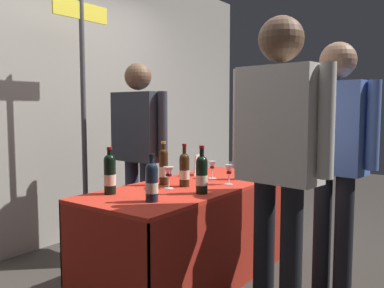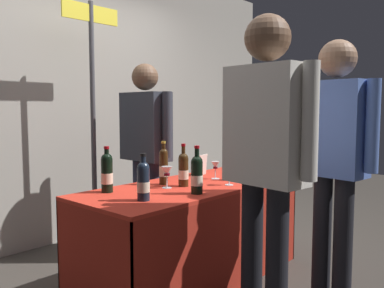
{
  "view_description": "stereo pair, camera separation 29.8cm",
  "coord_description": "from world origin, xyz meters",
  "views": [
    {
      "loc": [
        -2.4,
        -1.75,
        1.29
      ],
      "look_at": [
        0.0,
        0.0,
        1.02
      ],
      "focal_mm": 38.12,
      "sensor_mm": 36.0,
      "label": 1
    },
    {
      "loc": [
        -2.21,
        -1.98,
        1.29
      ],
      "look_at": [
        0.0,
        0.0,
        1.02
      ],
      "focal_mm": 38.12,
      "sensor_mm": 36.0,
      "label": 2
    }
  ],
  "objects": [
    {
      "name": "wine_glass_near_vendor",
      "position": [
        0.16,
        -0.22,
        0.83
      ],
      "size": [
        0.07,
        0.07,
        0.15
      ],
      "color": "silver",
      "rests_on": "tasting_table"
    },
    {
      "name": "ground_plane",
      "position": [
        0.0,
        0.0,
        0.0
      ],
      "size": [
        12.0,
        12.0,
        0.0
      ],
      "primitive_type": "plane",
      "color": "#38332D"
    },
    {
      "name": "featured_wine_bottle",
      "position": [
        -0.09,
        0.0,
        0.85
      ],
      "size": [
        0.07,
        0.07,
        0.31
      ],
      "color": "#38230F",
      "rests_on": "tasting_table"
    },
    {
      "name": "display_bottle_0",
      "position": [
        -0.59,
        0.24,
        0.86
      ],
      "size": [
        0.08,
        0.08,
        0.31
      ],
      "color": "black",
      "rests_on": "tasting_table"
    },
    {
      "name": "display_bottle_1",
      "position": [
        0.46,
        -0.23,
        0.87
      ],
      "size": [
        0.08,
        0.08,
        0.35
      ],
      "color": "black",
      "rests_on": "tasting_table"
    },
    {
      "name": "wine_glass_near_taster",
      "position": [
        0.3,
        0.02,
        0.82
      ],
      "size": [
        0.07,
        0.07,
        0.14
      ],
      "color": "silver",
      "rests_on": "tasting_table"
    },
    {
      "name": "taster_foreground_left",
      "position": [
        -0.35,
        -0.84,
        1.08
      ],
      "size": [
        0.26,
        0.61,
        1.77
      ],
      "rotation": [
        0.0,
        0.0,
        1.45
      ],
      "color": "black",
      "rests_on": "ground_plane"
    },
    {
      "name": "booth_signpost",
      "position": [
        -0.12,
        1.07,
        1.33
      ],
      "size": [
        0.56,
        0.04,
        2.2
      ],
      "color": "#47474C",
      "rests_on": "ground_plane"
    },
    {
      "name": "taster_foreground_right",
      "position": [
        0.31,
        -0.94,
        1.02
      ],
      "size": [
        0.26,
        0.55,
        1.71
      ],
      "rotation": [
        0.0,
        0.0,
        1.45
      ],
      "color": "black",
      "rests_on": "ground_plane"
    },
    {
      "name": "back_partition",
      "position": [
        0.0,
        1.57,
        1.42
      ],
      "size": [
        6.09,
        0.12,
        2.84
      ],
      "primitive_type": "cube",
      "color": "#9E998E",
      "rests_on": "ground_plane"
    },
    {
      "name": "brochure_stand",
      "position": [
        0.37,
        0.21,
        0.81
      ],
      "size": [
        0.14,
        0.06,
        0.17
      ],
      "primitive_type": "cube",
      "rotation": [
        -0.08,
        0.0,
        3.4
      ],
      "color": "silver",
      "rests_on": "tasting_table"
    },
    {
      "name": "tasting_table",
      "position": [
        0.0,
        0.0,
        0.51
      ],
      "size": [
        1.77,
        0.75,
        0.72
      ],
      "color": "red",
      "rests_on": "ground_plane"
    },
    {
      "name": "vendor_presenter",
      "position": [
        0.15,
        0.68,
        1.01
      ],
      "size": [
        0.23,
        0.64,
        1.66
      ],
      "rotation": [
        0.0,
        0.0,
        -1.62
      ],
      "color": "#2D3347",
      "rests_on": "ground_plane"
    },
    {
      "name": "display_bottle_3",
      "position": [
        -0.14,
        0.16,
        0.86
      ],
      "size": [
        0.07,
        0.07,
        0.32
      ],
      "color": "#38230F",
      "rests_on": "tasting_table"
    },
    {
      "name": "wine_glass_mid",
      "position": [
        -0.22,
        0.04,
        0.83
      ],
      "size": [
        0.08,
        0.08,
        0.15
      ],
      "color": "silver",
      "rests_on": "tasting_table"
    },
    {
      "name": "display_bottle_2",
      "position": [
        -0.22,
        -0.24,
        0.85
      ],
      "size": [
        0.08,
        0.08,
        0.32
      ],
      "color": "black",
      "rests_on": "tasting_table"
    },
    {
      "name": "display_bottle_4",
      "position": [
        -0.59,
        -0.13,
        0.85
      ],
      "size": [
        0.08,
        0.08,
        0.29
      ],
      "color": "#192333",
      "rests_on": "tasting_table"
    }
  ]
}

